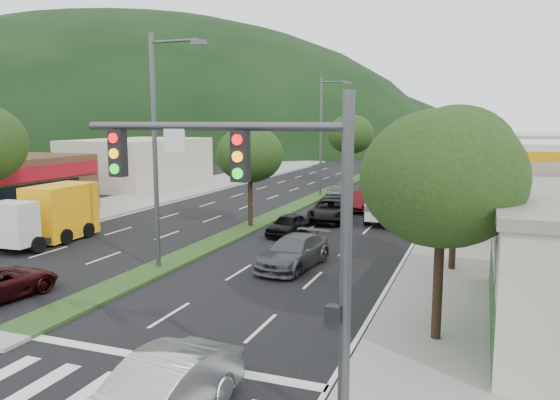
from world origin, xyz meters
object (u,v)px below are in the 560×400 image
at_px(tree_r_d, 469,138).
at_px(streetlight_near, 159,141).
at_px(tree_r_b, 457,154).
at_px(tree_r_c, 464,151).
at_px(motorhome, 395,190).
at_px(car_queue_e, 337,191).
at_px(car_queue_a, 288,225).
at_px(car_queue_b, 294,252).
at_px(car_queue_c, 365,201).
at_px(sedan_silver, 159,394).
at_px(tree_r_a, 442,178).
at_px(tree_r_e, 472,138).
at_px(car_queue_d, 330,211).
at_px(tree_med_near, 250,154).
at_px(tree_med_far, 351,134).
at_px(streetlight_mid, 323,130).
at_px(box_truck, 51,216).
at_px(traffic_signal, 271,208).

relative_size(tree_r_d, streetlight_near, 0.72).
relative_size(tree_r_b, tree_r_d, 0.97).
bearing_deg(tree_r_c, motorhome, 133.89).
xyz_separation_m(tree_r_b, car_queue_e, (-10.19, 19.63, -4.39)).
height_order(tree_r_b, motorhome, tree_r_b).
relative_size(car_queue_a, car_queue_b, 0.74).
distance_m(car_queue_b, car_queue_c, 16.29).
distance_m(tree_r_b, sedan_silver, 16.07).
height_order(tree_r_b, tree_r_c, tree_r_b).
bearing_deg(tree_r_a, tree_r_e, 90.00).
relative_size(tree_r_d, tree_r_e, 1.07).
bearing_deg(tree_r_a, motorhome, 101.97).
distance_m(tree_r_d, car_queue_d, 12.44).
bearing_deg(motorhome, car_queue_b, -101.22).
bearing_deg(tree_r_d, tree_r_a, -90.00).
relative_size(tree_r_d, tree_med_near, 1.19).
bearing_deg(streetlight_near, tree_r_d, 61.80).
height_order(tree_r_b, streetlight_near, streetlight_near).
bearing_deg(car_queue_d, tree_med_far, 93.14).
bearing_deg(streetlight_mid, car_queue_d, -71.68).
xyz_separation_m(tree_r_e, car_queue_b, (-6.57, -29.66, -4.20)).
height_order(tree_r_b, car_queue_a, tree_r_b).
bearing_deg(tree_r_e, tree_med_far, 161.57).
bearing_deg(tree_r_d, tree_med_near, -135.00).
relative_size(tree_med_near, car_queue_c, 1.41).
bearing_deg(car_queue_d, tree_med_near, -144.50).
relative_size(tree_r_c, car_queue_d, 1.29).
bearing_deg(tree_med_near, car_queue_a, -25.31).
bearing_deg(box_truck, sedan_silver, 135.95).
xyz_separation_m(car_queue_c, box_truck, (-13.43, -16.02, 0.71)).
height_order(tree_r_e, motorhome, tree_r_e).
bearing_deg(tree_r_d, motorhome, -128.47).
bearing_deg(sedan_silver, tree_r_e, 88.39).
relative_size(tree_med_far, streetlight_near, 0.69).
xyz_separation_m(traffic_signal, car_queue_d, (-5.06, 23.17, -3.95)).
relative_size(tree_r_b, car_queue_c, 1.63).
relative_size(tree_r_b, motorhome, 0.75).
relative_size(tree_r_e, streetlight_near, 0.67).
height_order(tree_r_a, car_queue_e, tree_r_a).
height_order(tree_r_a, box_truck, tree_r_a).
bearing_deg(tree_r_d, tree_r_e, 90.00).
bearing_deg(car_queue_c, tree_med_near, -113.04).
bearing_deg(traffic_signal, car_queue_c, 97.79).
bearing_deg(tree_r_c, car_queue_c, 135.83).
xyz_separation_m(car_queue_c, car_queue_d, (-1.21, -5.00, -0.00)).
height_order(tree_med_far, streetlight_mid, streetlight_mid).
bearing_deg(car_queue_c, car_queue_b, -81.18).
relative_size(car_queue_a, motorhome, 0.39).
bearing_deg(tree_r_b, tree_med_far, 110.56).
xyz_separation_m(tree_r_b, tree_med_near, (-12.00, 6.00, -0.61)).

